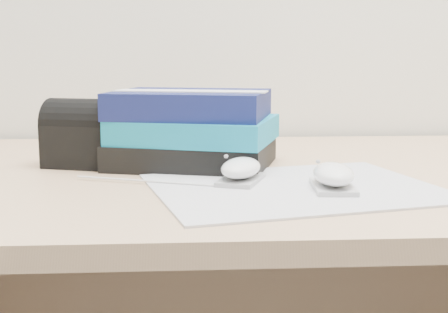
{
  "coord_description": "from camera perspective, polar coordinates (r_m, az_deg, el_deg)",
  "views": [
    {
      "loc": [
        -0.18,
        0.56,
        0.92
      ],
      "look_at": [
        -0.12,
        1.47,
        0.77
      ],
      "focal_mm": 50.0,
      "sensor_mm": 36.0,
      "label": 1
    }
  ],
  "objects": [
    {
      "name": "mouse_front",
      "position": [
        0.89,
        9.96,
        -1.79
      ],
      "size": [
        0.06,
        0.1,
        0.04
      ],
      "color": "#B0B0B2",
      "rests_on": "mousepad"
    },
    {
      "name": "mouse_rear",
      "position": [
        0.92,
        1.55,
        -1.24
      ],
      "size": [
        0.08,
        0.11,
        0.04
      ],
      "color": "#A1A0A3",
      "rests_on": "mousepad"
    },
    {
      "name": "mousepad",
      "position": [
        0.9,
        6.5,
        -2.87
      ],
      "size": [
        0.46,
        0.39,
        0.0
      ],
      "primitive_type": "cube",
      "rotation": [
        0.0,
        0.0,
        0.23
      ],
      "color": "#9D9DA5",
      "rests_on": "desk"
    },
    {
      "name": "desk",
      "position": [
        1.17,
        5.44,
        -11.88
      ],
      "size": [
        1.6,
        0.8,
        0.73
      ],
      "color": "tan",
      "rests_on": "ground"
    },
    {
      "name": "pouch",
      "position": [
        1.09,
        -12.61,
        2.05
      ],
      "size": [
        0.15,
        0.12,
        0.12
      ],
      "color": "black",
      "rests_on": "desk"
    },
    {
      "name": "usb_cable",
      "position": [
        0.93,
        -7.06,
        -2.25
      ],
      "size": [
        0.22,
        0.08,
        0.0
      ],
      "primitive_type": "cylinder",
      "rotation": [
        0.0,
        1.57,
        -0.36
      ],
      "color": "silver",
      "rests_on": "mousepad"
    },
    {
      "name": "book_stack",
      "position": [
        1.07,
        -2.87,
        2.53
      ],
      "size": [
        0.31,
        0.28,
        0.13
      ],
      "color": "black",
      "rests_on": "desk"
    }
  ]
}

